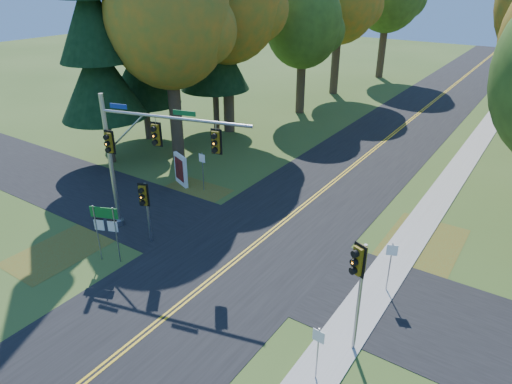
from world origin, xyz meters
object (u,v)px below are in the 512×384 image
Objects in this scene: traffic_mast at (141,149)px; route_sign_cluster at (105,223)px; east_signal_pole at (358,272)px; info_kiosk at (181,170)px.

traffic_mast is 2.65× the size of route_sign_cluster.
east_signal_pole is at bearing -17.12° from route_sign_cluster.
info_kiosk is (-2.99, 8.13, -1.02)m from route_sign_cluster.
east_signal_pole reaches higher than route_sign_cluster.
traffic_mast is at bearing -167.18° from east_signal_pole.
traffic_mast is 3.79× the size of info_kiosk.
route_sign_cluster is (-11.50, -0.93, -1.39)m from east_signal_pole.
route_sign_cluster is at bearing -96.85° from traffic_mast.
info_kiosk is at bearing 88.41° from route_sign_cluster.
east_signal_pole reaches higher than info_kiosk.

